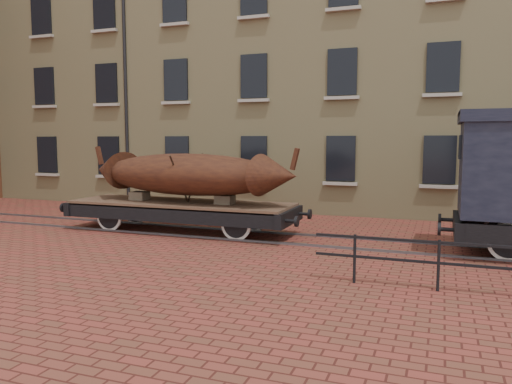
% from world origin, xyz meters
% --- Properties ---
extents(ground, '(90.00, 90.00, 0.00)m').
position_xyz_m(ground, '(0.00, 0.00, 0.00)').
color(ground, maroon).
extents(warehouse_cream, '(40.00, 10.19, 14.00)m').
position_xyz_m(warehouse_cream, '(3.00, 9.99, 7.00)').
color(warehouse_cream, '#CAB87C').
rests_on(warehouse_cream, ground).
extents(rail_track, '(30.00, 1.52, 0.06)m').
position_xyz_m(rail_track, '(0.00, 0.00, 0.03)').
color(rail_track, '#59595E').
rests_on(rail_track, ground).
extents(flatcar_wagon, '(8.07, 2.19, 1.22)m').
position_xyz_m(flatcar_wagon, '(-3.09, 0.00, 0.76)').
color(flatcar_wagon, brown).
rests_on(flatcar_wagon, ground).
extents(iron_boat, '(7.41, 2.63, 1.74)m').
position_xyz_m(iron_boat, '(-2.84, -0.00, 1.84)').
color(iron_boat, '#4D2613').
rests_on(iron_boat, flatcar_wagon).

